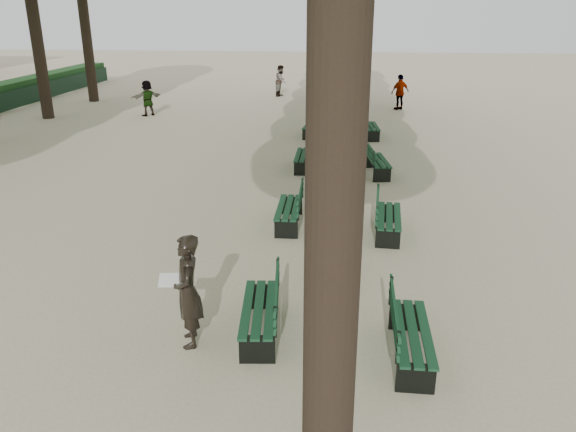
{
  "coord_description": "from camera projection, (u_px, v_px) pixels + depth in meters",
  "views": [
    {
      "loc": [
        1.55,
        -6.63,
        4.81
      ],
      "look_at": [
        0.6,
        3.0,
        1.2
      ],
      "focal_mm": 35.0,
      "sensor_mm": 36.0,
      "label": 1
    }
  ],
  "objects": [
    {
      "name": "pedestrian_b",
      "position": [
        321.0,
        82.0,
        31.36
      ],
      "size": [
        1.12,
        1.02,
        1.8
      ],
      "primitive_type": "imported",
      "rotation": [
        0.0,
        0.0,
        2.44
      ],
      "color": "#262628",
      "rests_on": "ground"
    },
    {
      "name": "pedestrian_e",
      "position": [
        147.0,
        98.0,
        26.18
      ],
      "size": [
        1.27,
        1.34,
        1.64
      ],
      "primitive_type": "imported",
      "rotation": [
        0.0,
        0.0,
        3.96
      ],
      "color": "#262628",
      "rests_on": "ground"
    },
    {
      "name": "pedestrian_c",
      "position": [
        400.0,
        92.0,
        27.73
      ],
      "size": [
        1.04,
        0.81,
        1.72
      ],
      "primitive_type": "imported",
      "rotation": [
        0.0,
        0.0,
        3.67
      ],
      "color": "#262628",
      "rests_on": "ground"
    },
    {
      "name": "bench_right_0",
      "position": [
        411.0,
        342.0,
        8.09
      ],
      "size": [
        0.59,
        1.81,
        0.92
      ],
      "color": "black",
      "rests_on": "ground"
    },
    {
      "name": "ground",
      "position": [
        226.0,
        366.0,
        8.0
      ],
      "size": [
        120.0,
        120.0,
        0.0
      ],
      "primitive_type": "plane",
      "color": "beige",
      "rests_on": "ground"
    },
    {
      "name": "bench_left_0",
      "position": [
        260.0,
        318.0,
        8.72
      ],
      "size": [
        0.73,
        1.84,
        0.92
      ],
      "color": "black",
      "rests_on": "ground"
    },
    {
      "name": "bench_right_3",
      "position": [
        371.0,
        131.0,
        21.94
      ],
      "size": [
        0.71,
        1.84,
        0.92
      ],
      "color": "black",
      "rests_on": "ground"
    },
    {
      "name": "man_with_map",
      "position": [
        188.0,
        291.0,
        8.27
      ],
      "size": [
        0.7,
        0.78,
        1.76
      ],
      "color": "black",
      "rests_on": "ground"
    },
    {
      "name": "bench_right_1",
      "position": [
        388.0,
        223.0,
        12.54
      ],
      "size": [
        0.69,
        1.83,
        0.92
      ],
      "color": "black",
      "rests_on": "ground"
    },
    {
      "name": "bench_left_2",
      "position": [
        304.0,
        160.0,
        17.68
      ],
      "size": [
        0.58,
        1.8,
        0.92
      ],
      "color": "black",
      "rests_on": "ground"
    },
    {
      "name": "bench_left_3",
      "position": [
        313.0,
        129.0,
        22.18
      ],
      "size": [
        0.8,
        1.86,
        0.92
      ],
      "color": "black",
      "rests_on": "ground"
    },
    {
      "name": "pedestrian_d",
      "position": [
        317.0,
        77.0,
        34.2
      ],
      "size": [
        0.82,
        0.41,
        1.61
      ],
      "primitive_type": "imported",
      "rotation": [
        0.0,
        0.0,
        3.03
      ],
      "color": "#262628",
      "rests_on": "ground"
    },
    {
      "name": "pedestrian_a",
      "position": [
        281.0,
        81.0,
        31.98
      ],
      "size": [
        0.53,
        0.89,
        1.72
      ],
      "primitive_type": "imported",
      "rotation": [
        0.0,
        0.0,
        1.33
      ],
      "color": "#262628",
      "rests_on": "ground"
    },
    {
      "name": "bench_right_2",
      "position": [
        377.0,
        166.0,
        17.06
      ],
      "size": [
        0.8,
        1.86,
        0.92
      ],
      "color": "black",
      "rests_on": "ground"
    },
    {
      "name": "bench_left_1",
      "position": [
        289.0,
        215.0,
        13.07
      ],
      "size": [
        0.59,
        1.81,
        0.92
      ],
      "color": "black",
      "rests_on": "ground"
    }
  ]
}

